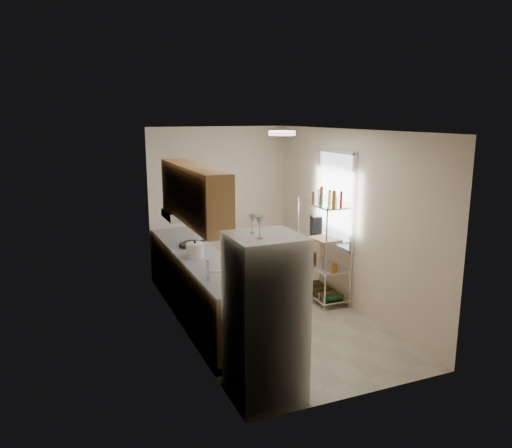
% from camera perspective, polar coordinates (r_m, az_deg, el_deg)
% --- Properties ---
extents(room, '(2.52, 4.42, 2.62)m').
position_cam_1_polar(room, '(6.79, 1.77, -0.35)').
color(room, '#B5AB93').
rests_on(room, ground).
extents(counter_run, '(0.63, 3.51, 0.90)m').
position_cam_1_polar(counter_run, '(7.11, -6.56, -6.92)').
color(counter_run, '#B67D4D').
rests_on(counter_run, ground).
extents(upper_cabinets, '(0.33, 2.20, 0.72)m').
position_cam_1_polar(upper_cabinets, '(6.43, -7.18, 3.47)').
color(upper_cabinets, '#B67D4D').
rests_on(upper_cabinets, room).
extents(range_hood, '(0.50, 0.60, 0.12)m').
position_cam_1_polar(range_hood, '(7.28, -8.37, 1.12)').
color(range_hood, '#B7BABC').
rests_on(range_hood, room).
extents(window, '(0.06, 1.00, 1.46)m').
position_cam_1_polar(window, '(7.61, 9.12, 2.82)').
color(window, white).
rests_on(window, room).
extents(bakers_rack, '(0.45, 0.90, 1.73)m').
position_cam_1_polar(bakers_rack, '(7.54, 7.80, -0.65)').
color(bakers_rack, silver).
rests_on(bakers_rack, ground).
extents(ceiling_dome, '(0.34, 0.34, 0.05)m').
position_cam_1_polar(ceiling_dome, '(6.35, 2.98, 10.33)').
color(ceiling_dome, white).
rests_on(ceiling_dome, room).
extents(refrigerator, '(0.69, 0.69, 1.67)m').
position_cam_1_polar(refrigerator, '(5.05, 1.02, -10.49)').
color(refrigerator, white).
rests_on(refrigerator, ground).
extents(wine_glass_a, '(0.07, 0.07, 0.19)m').
position_cam_1_polar(wine_glass_a, '(4.85, -0.42, 0.03)').
color(wine_glass_a, silver).
rests_on(wine_glass_a, refrigerator).
extents(wine_glass_b, '(0.08, 0.08, 0.21)m').
position_cam_1_polar(wine_glass_b, '(4.63, 0.41, -0.38)').
color(wine_glass_b, silver).
rests_on(wine_glass_b, refrigerator).
extents(rice_cooker, '(0.24, 0.24, 0.20)m').
position_cam_1_polar(rice_cooker, '(6.83, -6.98, -2.97)').
color(rice_cooker, silver).
rests_on(rice_cooker, counter_run).
extents(frying_pan_large, '(0.37, 0.37, 0.05)m').
position_cam_1_polar(frying_pan_large, '(7.39, -7.71, -2.39)').
color(frying_pan_large, black).
rests_on(frying_pan_large, counter_run).
extents(frying_pan_small, '(0.33, 0.33, 0.05)m').
position_cam_1_polar(frying_pan_small, '(7.48, -7.33, -2.19)').
color(frying_pan_small, black).
rests_on(frying_pan_small, counter_run).
extents(cutting_board, '(0.38, 0.46, 0.03)m').
position_cam_1_polar(cutting_board, '(7.32, 7.87, -1.73)').
color(cutting_board, tan).
rests_on(cutting_board, bakers_rack).
extents(espresso_machine, '(0.19, 0.24, 0.25)m').
position_cam_1_polar(espresso_machine, '(7.84, 6.87, 0.08)').
color(espresso_machine, black).
rests_on(espresso_machine, bakers_rack).
extents(storage_bag, '(0.15, 0.18, 0.18)m').
position_cam_1_polar(storage_bag, '(7.87, 5.70, -3.49)').
color(storage_bag, '#B43916').
rests_on(storage_bag, bakers_rack).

